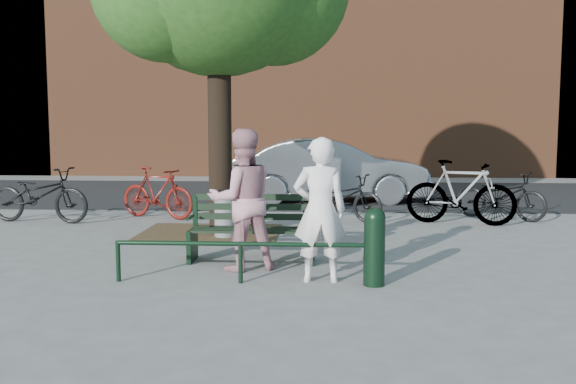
# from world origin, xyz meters

# --- Properties ---
(ground) EXTENTS (90.00, 90.00, 0.00)m
(ground) POSITION_xyz_m (0.00, 0.00, 0.00)
(ground) COLOR gray
(ground) RESTS_ON ground
(dirt_pit) EXTENTS (2.40, 2.00, 0.02)m
(dirt_pit) POSITION_xyz_m (-1.00, 2.20, 0.01)
(dirt_pit) COLOR brown
(dirt_pit) RESTS_ON ground
(road) EXTENTS (40.00, 7.00, 0.01)m
(road) POSITION_xyz_m (0.00, 8.50, 0.01)
(road) COLOR black
(road) RESTS_ON ground
(townhouse_row) EXTENTS (45.00, 4.00, 14.00)m
(townhouse_row) POSITION_xyz_m (0.17, 16.00, 6.25)
(townhouse_row) COLOR brown
(townhouse_row) RESTS_ON ground
(park_bench) EXTENTS (1.74, 0.54, 0.97)m
(park_bench) POSITION_xyz_m (-0.00, 0.08, 0.48)
(park_bench) COLOR black
(park_bench) RESTS_ON ground
(guard_railing) EXTENTS (3.06, 0.06, 0.51)m
(guard_railing) POSITION_xyz_m (0.00, -1.20, 0.40)
(guard_railing) COLOR black
(guard_railing) RESTS_ON ground
(person_left) EXTENTS (0.66, 0.46, 1.76)m
(person_left) POSITION_xyz_m (0.95, -1.05, 0.88)
(person_left) COLOR white
(person_left) RESTS_ON ground
(person_right) EXTENTS (1.10, 0.98, 1.85)m
(person_right) POSITION_xyz_m (-0.07, -0.47, 0.93)
(person_right) COLOR #C88993
(person_right) RESTS_ON ground
(bollard) EXTENTS (0.25, 0.25, 0.94)m
(bollard) POSITION_xyz_m (1.60, -1.21, 0.50)
(bollard) COLOR black
(bollard) RESTS_ON ground
(litter_bin) EXTENTS (0.39, 0.39, 0.79)m
(litter_bin) POSITION_xyz_m (-0.67, 1.86, 0.40)
(litter_bin) COLOR gray
(litter_bin) RESTS_ON ground
(bicycle_a) EXTENTS (2.12, 0.98, 1.07)m
(bicycle_a) POSITION_xyz_m (-4.51, 3.26, 0.54)
(bicycle_a) COLOR black
(bicycle_a) RESTS_ON ground
(bicycle_b) EXTENTS (1.79, 1.13, 1.04)m
(bicycle_b) POSITION_xyz_m (-2.38, 3.93, 0.52)
(bicycle_b) COLOR #56100C
(bicycle_b) RESTS_ON ground
(bicycle_c) EXTENTS (1.87, 1.34, 0.93)m
(bicycle_c) POSITION_xyz_m (1.30, 3.84, 0.47)
(bicycle_c) COLOR black
(bicycle_c) RESTS_ON ground
(bicycle_d) EXTENTS (2.12, 1.12, 1.22)m
(bicycle_d) POSITION_xyz_m (3.57, 3.51, 0.61)
(bicycle_d) COLOR gray
(bicycle_d) RESTS_ON ground
(bicycle_e) EXTENTS (1.87, 1.54, 0.96)m
(bicycle_e) POSITION_xyz_m (4.50, 4.20, 0.48)
(bicycle_e) COLOR black
(bicycle_e) RESTS_ON ground
(parked_car) EXTENTS (4.78, 1.92, 1.54)m
(parked_car) POSITION_xyz_m (1.12, 6.84, 0.77)
(parked_car) COLOR gray
(parked_car) RESTS_ON ground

